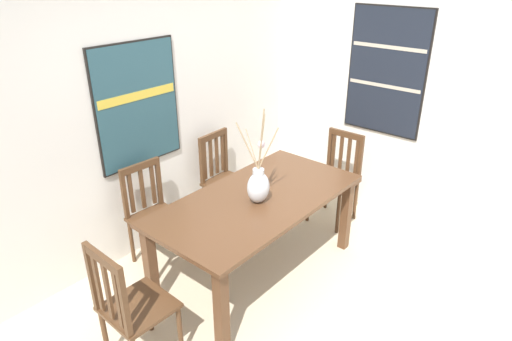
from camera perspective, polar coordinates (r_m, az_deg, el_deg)
name	(u,v)px	position (r m, az deg, el deg)	size (l,w,h in m)	color
ground_plane	(318,314)	(3.74, 7.99, -17.76)	(6.40, 6.40, 0.03)	beige
wall_back	(154,103)	(4.17, -12.95, 8.37)	(6.40, 0.12, 2.70)	silver
wall_side	(434,97)	(4.60, 21.87, 8.77)	(0.12, 6.40, 2.70)	silver
dining_table	(257,209)	(3.71, 0.17, -4.91)	(1.84, 0.93, 0.77)	#51331E
centerpiece_vase	(258,185)	(3.52, 0.32, -1.82)	(0.27, 0.24, 0.77)	silver
chair_0	(337,176)	(4.69, 10.32, -0.73)	(0.42, 0.42, 0.95)	#4C301C
chair_1	(224,178)	(4.59, -4.13, -0.91)	(0.44, 0.44, 0.96)	#4C301C
chair_2	(153,214)	(4.08, -13.02, -5.42)	(0.44, 0.44, 0.93)	#4C301C
chair_3	(130,306)	(3.13, -15.79, -16.41)	(0.43, 0.43, 0.98)	#4C301C
painting_on_back_wall	(137,105)	(3.99, -14.95, 8.11)	(0.83, 0.05, 1.07)	black
painting_on_side_wall	(386,72)	(4.67, 16.38, 12.00)	(0.05, 0.81, 1.24)	black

